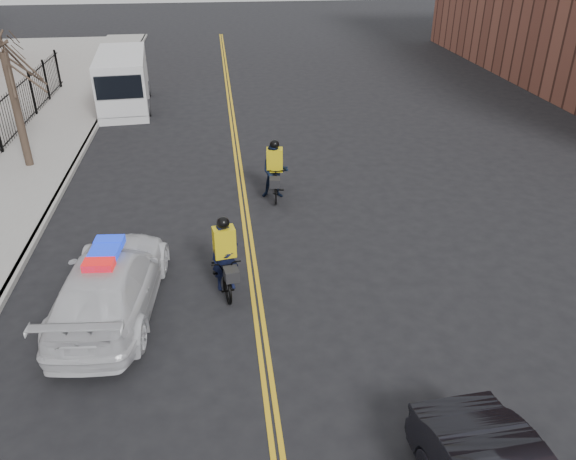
% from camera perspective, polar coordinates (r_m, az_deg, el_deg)
% --- Properties ---
extents(ground, '(120.00, 120.00, 0.00)m').
position_cam_1_polar(ground, '(12.92, -2.94, -8.96)').
color(ground, black).
rests_on(ground, ground).
extents(center_line_left, '(0.10, 60.00, 0.01)m').
position_cam_1_polar(center_line_left, '(19.86, -5.08, 5.15)').
color(center_line_left, gold).
rests_on(center_line_left, ground).
extents(center_line_right, '(0.10, 60.00, 0.01)m').
position_cam_1_polar(center_line_right, '(19.87, -4.62, 5.18)').
color(center_line_right, gold).
rests_on(center_line_right, ground).
extents(sidewalk, '(3.00, 60.00, 0.15)m').
position_cam_1_polar(sidewalk, '(20.98, -25.81, 3.81)').
color(sidewalk, gray).
rests_on(sidewalk, ground).
extents(curb, '(0.20, 60.00, 0.15)m').
position_cam_1_polar(curb, '(20.53, -21.85, 4.14)').
color(curb, gray).
rests_on(curb, ground).
extents(street_tree, '(3.20, 3.20, 4.80)m').
position_cam_1_polar(street_tree, '(21.82, -26.58, 14.25)').
color(street_tree, '#3A2B22').
rests_on(street_tree, sidewalk).
extents(police_cruiser, '(2.49, 5.23, 1.63)m').
position_cam_1_polar(police_cruiser, '(13.35, -17.64, -5.21)').
color(police_cruiser, silver).
rests_on(police_cruiser, ground).
extents(cargo_van, '(2.72, 6.21, 2.53)m').
position_cam_1_polar(cargo_van, '(28.87, -16.41, 14.19)').
color(cargo_van, silver).
rests_on(cargo_van, ground).
extents(cyclist_near, '(1.02, 2.07, 1.95)m').
position_cam_1_polar(cyclist_near, '(13.63, -6.35, -3.46)').
color(cyclist_near, black).
rests_on(cyclist_near, ground).
extents(cyclist_far, '(0.94, 1.98, 1.95)m').
position_cam_1_polar(cyclist_far, '(18.19, -1.34, 5.61)').
color(cyclist_far, black).
rests_on(cyclist_far, ground).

